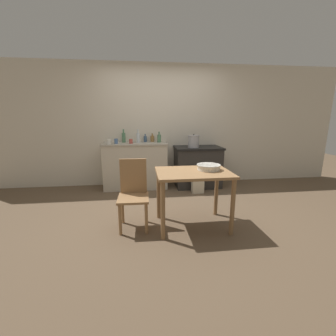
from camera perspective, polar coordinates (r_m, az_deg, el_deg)
The scene contains 17 objects.
ground_plane at distance 3.68m, azimuth 0.74°, elevation -10.66°, with size 14.00×14.00×0.00m, color brown.
wall_back at distance 4.94m, azimuth -1.79°, elevation 10.68°, with size 8.00×0.07×2.55m.
counter_cabinet at distance 4.73m, azimuth -8.24°, elevation 0.63°, with size 1.31×0.55×0.94m.
stove at distance 4.84m, azimuth 7.46°, elevation 0.39°, with size 0.97×0.66×0.85m.
work_table at distance 2.99m, azimuth 6.41°, elevation -3.18°, with size 0.97×0.70×0.77m.
chair at distance 3.06m, azimuth -8.76°, elevation -6.07°, with size 0.41×0.41×0.92m.
flour_sack at distance 4.46m, azimuth 7.54°, elevation -3.83°, with size 0.23×0.16×0.39m, color beige.
stock_pot at distance 4.64m, azimuth 6.51°, elevation 6.75°, with size 0.23×0.23×0.28m.
mixing_bowl_large at distance 3.06m, azimuth 10.26°, elevation 0.29°, with size 0.32×0.32×0.07m.
bottle_far_left at distance 4.81m, azimuth -11.18°, elevation 7.66°, with size 0.07×0.07×0.27m.
bottle_left at distance 4.69m, azimuth -7.59°, elevation 7.67°, with size 0.07×0.07×0.27m.
bottle_mid_left at distance 4.73m, azimuth -2.26°, elevation 7.57°, with size 0.08×0.08×0.22m.
bottle_center_left at distance 4.83m, azimuth -5.79°, elevation 7.38°, with size 0.07×0.07×0.17m.
bottle_center at distance 4.85m, azimuth -4.00°, elevation 7.49°, with size 0.08×0.08×0.18m.
cup_center_right at distance 4.61m, azimuth -13.04°, elevation 6.66°, with size 0.07×0.07×0.10m, color #4C6B99.
cup_mid_right at distance 4.59m, azimuth -14.90°, elevation 6.48°, with size 0.09×0.09×0.09m, color silver.
cup_right at distance 4.59m, azimuth -9.41°, elevation 6.72°, with size 0.07×0.07×0.09m, color #B74C42.
Camera 1 is at (-0.47, -3.33, 1.48)m, focal length 24.00 mm.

